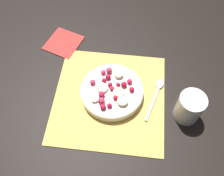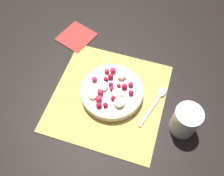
{
  "view_description": "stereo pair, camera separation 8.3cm",
  "coord_description": "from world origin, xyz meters",
  "px_view_note": "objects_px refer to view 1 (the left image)",
  "views": [
    {
      "loc": [
        0.41,
        0.06,
        0.75
      ],
      "look_at": [
        -0.01,
        0.01,
        0.04
      ],
      "focal_mm": 40.0,
      "sensor_mm": 36.0,
      "label": 1
    },
    {
      "loc": [
        0.4,
        0.14,
        0.75
      ],
      "look_at": [
        -0.01,
        0.01,
        0.04
      ],
      "focal_mm": 40.0,
      "sensor_mm": 36.0,
      "label": 2
    }
  ],
  "objects_px": {
    "spoon": "(157,91)",
    "drinking_glass": "(189,107)",
    "napkin": "(63,43)",
    "fruit_bowl": "(112,91)"
  },
  "relations": [
    {
      "from": "fruit_bowl",
      "to": "drinking_glass",
      "type": "height_order",
      "value": "drinking_glass"
    },
    {
      "from": "napkin",
      "to": "fruit_bowl",
      "type": "bearing_deg",
      "value": 45.66
    },
    {
      "from": "fruit_bowl",
      "to": "napkin",
      "type": "height_order",
      "value": "fruit_bowl"
    },
    {
      "from": "fruit_bowl",
      "to": "spoon",
      "type": "distance_m",
      "value": 0.16
    },
    {
      "from": "spoon",
      "to": "drinking_glass",
      "type": "xyz_separation_m",
      "value": [
        0.07,
        0.09,
        0.04
      ]
    },
    {
      "from": "fruit_bowl",
      "to": "napkin",
      "type": "bearing_deg",
      "value": -134.34
    },
    {
      "from": "spoon",
      "to": "napkin",
      "type": "xyz_separation_m",
      "value": [
        -0.19,
        -0.37,
        -0.01
      ]
    },
    {
      "from": "spoon",
      "to": "napkin",
      "type": "distance_m",
      "value": 0.42
    },
    {
      "from": "fruit_bowl",
      "to": "drinking_glass",
      "type": "distance_m",
      "value": 0.26
    },
    {
      "from": "fruit_bowl",
      "to": "spoon",
      "type": "relative_size",
      "value": 1.25
    }
  ]
}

